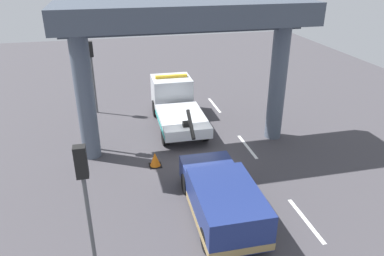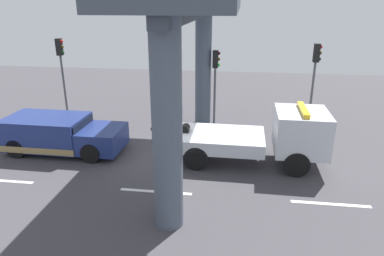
{
  "view_description": "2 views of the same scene",
  "coord_description": "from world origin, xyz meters",
  "views": [
    {
      "loc": [
        -15.66,
        3.6,
        8.83
      ],
      "look_at": [
        0.12,
        -0.09,
        1.31
      ],
      "focal_mm": 34.42,
      "sensor_mm": 36.0,
      "label": 1
    },
    {
      "loc": [
        2.77,
        -13.68,
        6.41
      ],
      "look_at": [
        0.81,
        0.65,
        1.15
      ],
      "focal_mm": 32.79,
      "sensor_mm": 36.0,
      "label": 2
    }
  ],
  "objects": [
    {
      "name": "traffic_cone_orange",
      "position": [
        -0.82,
        1.89,
        0.32
      ],
      "size": [
        0.57,
        0.57,
        0.68
      ],
      "color": "orange",
      "rests_on": "ground"
    },
    {
      "name": "overpass_structure",
      "position": [
        0.85,
        0.0,
        5.97
      ],
      "size": [
        3.6,
        11.51,
        7.1
      ],
      "color": "#4C5666",
      "rests_on": "ground"
    },
    {
      "name": "lane_stripe_west",
      "position": [
        -6.0,
        -2.99,
        0.0
      ],
      "size": [
        2.6,
        0.16,
        0.01
      ],
      "primitive_type": "cube",
      "color": "silver",
      "rests_on": "ground"
    },
    {
      "name": "towed_van_green",
      "position": [
        -5.09,
        0.0,
        0.78
      ],
      "size": [
        5.22,
        2.27,
        1.58
      ],
      "color": "navy",
      "rests_on": "ground"
    },
    {
      "name": "traffic_light_far",
      "position": [
        1.52,
        4.52,
        2.94
      ],
      "size": [
        0.39,
        0.32,
        4.03
      ],
      "color": "#515456",
      "rests_on": "ground"
    },
    {
      "name": "traffic_light_near",
      "position": [
        -6.98,
        4.52,
        3.27
      ],
      "size": [
        0.39,
        0.32,
        4.5
      ],
      "color": "#515456",
      "rests_on": "ground"
    },
    {
      "name": "lane_stripe_mid",
      "position": [
        0.0,
        -2.99,
        0.0
      ],
      "size": [
        2.6,
        0.16,
        0.01
      ],
      "primitive_type": "cube",
      "color": "silver",
      "rests_on": "ground"
    },
    {
      "name": "ground_plane",
      "position": [
        0.0,
        0.0,
        -0.05
      ],
      "size": [
        60.0,
        40.0,
        0.1
      ],
      "primitive_type": "cube",
      "color": "#423F44"
    },
    {
      "name": "traffic_light_mid",
      "position": [
        6.52,
        4.52,
        3.23
      ],
      "size": [
        0.39,
        0.32,
        4.44
      ],
      "color": "#515456",
      "rests_on": "ground"
    },
    {
      "name": "tow_truck_white",
      "position": [
        3.92,
        -0.01,
        1.2
      ],
      "size": [
        7.27,
        2.49,
        2.46
      ],
      "color": "silver",
      "rests_on": "ground"
    },
    {
      "name": "lane_stripe_east",
      "position": [
        6.0,
        -2.99,
        0.0
      ],
      "size": [
        2.6,
        0.16,
        0.01
      ],
      "primitive_type": "cube",
      "color": "silver",
      "rests_on": "ground"
    }
  ]
}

